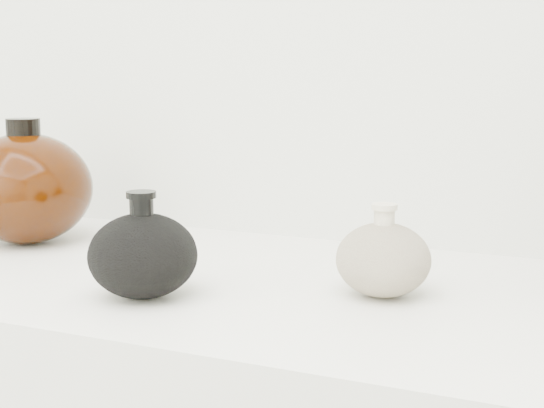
% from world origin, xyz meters
% --- Properties ---
extents(black_gourd_vase, '(0.14, 0.14, 0.12)m').
position_xyz_m(black_gourd_vase, '(-0.12, 0.83, 0.95)').
color(black_gourd_vase, black).
rests_on(black_gourd_vase, display_counter).
extents(cream_gourd_vase, '(0.14, 0.14, 0.11)m').
position_xyz_m(cream_gourd_vase, '(0.13, 0.95, 0.94)').
color(cream_gourd_vase, beige).
rests_on(cream_gourd_vase, display_counter).
extents(left_round_pot, '(0.23, 0.23, 0.19)m').
position_xyz_m(left_round_pot, '(-0.43, 1.00, 0.98)').
color(left_round_pot, black).
rests_on(left_round_pot, display_counter).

